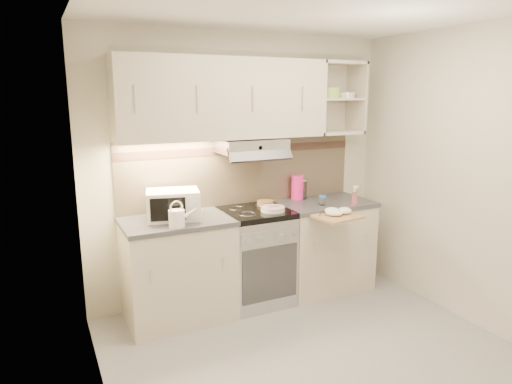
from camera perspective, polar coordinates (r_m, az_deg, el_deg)
ground at (r=3.66m, az=8.00°, el=-19.95°), size 3.00×3.00×0.00m
room_shell at (r=3.43m, az=5.40°, el=6.86°), size 3.04×2.84×2.52m
base_cabinet_left at (r=4.08m, az=-9.70°, el=-9.75°), size 0.90×0.60×0.86m
worktop_left at (r=3.94m, az=-9.94°, el=-3.66°), size 0.92×0.62×0.04m
base_cabinet_right at (r=4.69m, az=8.28°, el=-6.77°), size 0.90×0.60×0.86m
worktop_right at (r=4.56m, az=8.45°, el=-1.41°), size 0.92×0.62×0.04m
electric_range at (r=4.32m, az=-0.05°, el=-8.00°), size 0.60×0.60×0.90m
microwave at (r=3.93m, az=-10.32°, el=-1.55°), size 0.50×0.41×0.25m
watering_can at (r=3.69m, az=-9.77°, el=-3.14°), size 0.25×0.13×0.21m
plate_stack at (r=4.13m, az=2.11°, el=-2.12°), size 0.22×0.22×0.05m
bread_loaf at (r=4.37m, az=1.18°, el=-1.35°), size 0.16×0.16×0.04m
pink_pitcher at (r=4.60m, az=5.19°, el=0.59°), size 0.13×0.12×0.24m
glass_jar at (r=4.63m, az=5.76°, el=0.40°), size 0.11×0.11×0.20m
spice_jar at (r=4.40m, az=8.29°, el=-1.01°), size 0.06×0.06×0.09m
spray_bottle at (r=4.50m, az=12.19°, el=-0.50°), size 0.07×0.07×0.19m
cutting_board at (r=4.14m, az=10.01°, el=-2.99°), size 0.43×0.40×0.02m
dish_towel at (r=4.14m, az=10.42°, el=-2.40°), size 0.29×0.26×0.06m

